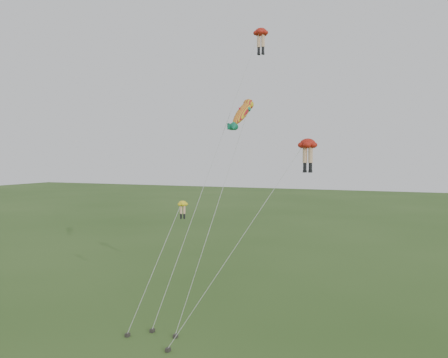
% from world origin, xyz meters
% --- Properties ---
extents(ground, '(300.00, 300.00, 0.00)m').
position_xyz_m(ground, '(0.00, 0.00, 0.00)').
color(ground, '#2E4D1B').
rests_on(ground, ground).
extents(legs_kite_red_high, '(4.43, 13.73, 23.72)m').
position_xyz_m(legs_kite_red_high, '(1.84, 11.79, 22.73)').
color(legs_kite_red_high, red).
rests_on(legs_kite_red_high, ground).
extents(legs_kite_red_mid, '(8.27, 7.20, 13.57)m').
position_xyz_m(legs_kite_red_mid, '(8.33, 2.79, 12.81)').
color(legs_kite_red_mid, red).
rests_on(legs_kite_red_mid, ground).
extents(legs_kite_yellow, '(2.22, 5.83, 8.99)m').
position_xyz_m(legs_kite_yellow, '(-1.27, 2.59, 8.06)').
color(legs_kite_yellow, yellow).
rests_on(legs_kite_yellow, ground).
extents(fish_kite, '(2.93, 9.20, 17.21)m').
position_xyz_m(fish_kite, '(2.36, 6.40, 15.74)').
color(fish_kite, yellow).
rests_on(fish_kite, ground).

